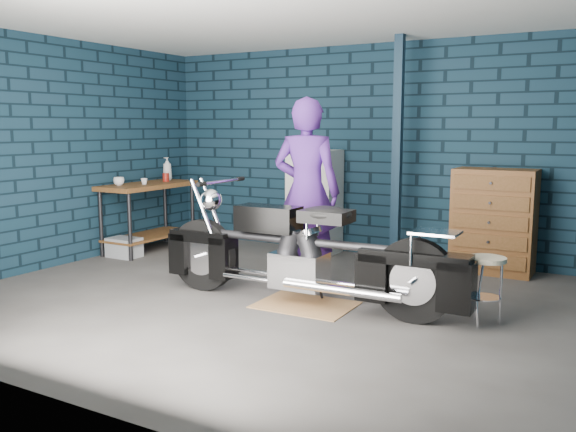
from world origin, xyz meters
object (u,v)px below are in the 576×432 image
Objects in this scene: locker at (314,202)px; storage_bin at (124,247)px; shop_stool at (485,291)px; motorcycle at (306,245)px; workbench at (149,217)px; tool_chest at (493,221)px; person at (307,192)px.

storage_bin is at bearing -143.43° from locker.
shop_stool is (2.62, -1.95, -0.39)m from locker.
locker is 3.29m from shop_stool.
motorcycle is 3.15m from storage_bin.
workbench is 0.60m from storage_bin.
tool_chest is at bearing 99.63° from shop_stool.
shop_stool is at bearing -5.95° from storage_bin.
tool_chest is at bearing -148.79° from person.
motorcycle is 4.48× the size of shop_stool.
person is at bearing -10.36° from workbench.
person is at bearing 116.25° from motorcycle.
person reaches higher than workbench.
person is (2.66, -0.49, 0.53)m from workbench.
motorcycle is 1.33× the size of person.
tool_chest is at bearing 12.74° from workbench.
locker is 2.34× the size of shop_stool.
person is 2.23m from tool_chest.
workbench is 2.24m from locker.
shop_stool is at bearing -36.64° from locker.
person is 4.89× the size of storage_bin.
motorcycle is 2.19× the size of tool_chest.
locker is 1.15× the size of tool_chest.
shop_stool is (1.97, -0.49, -0.69)m from person.
motorcycle is at bearing -64.72° from locker.
person is (-0.39, 0.76, 0.41)m from motorcycle.
locker is 2.29m from tool_chest.
storage_bin is 0.29× the size of locker.
person reaches higher than motorcycle.
motorcycle is (3.05, -1.24, 0.12)m from workbench.
locker is (-1.05, 2.22, 0.11)m from motorcycle.
locker reaches higher than workbench.
person reaches higher than storage_bin.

